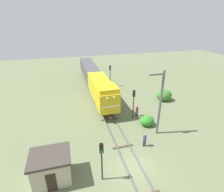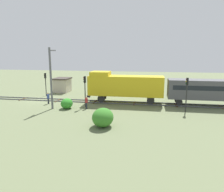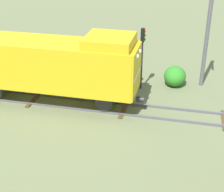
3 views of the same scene
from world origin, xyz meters
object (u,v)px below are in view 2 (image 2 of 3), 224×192
at_px(catenary_mast, 51,77).
at_px(traffic_signal_mid, 85,86).
at_px(locomotive, 124,85).
at_px(worker_by_signal, 86,102).
at_px(traffic_signal_far, 187,89).
at_px(passenger_car_leading, 219,89).
at_px(worker_near_track, 48,97).
at_px(traffic_signal_near, 45,80).
at_px(relay_hut, 62,85).

bearing_deg(catenary_mast, traffic_signal_mid, 110.13).
relative_size(locomotive, worker_by_signal, 6.82).
xyz_separation_m(traffic_signal_mid, traffic_signal_far, (0.20, 13.52, 0.05)).
distance_m(traffic_signal_far, worker_by_signal, 13.30).
xyz_separation_m(passenger_car_leading, catenary_mast, (4.94, -22.67, 1.85)).
xyz_separation_m(passenger_car_leading, worker_by_signal, (4.20, -18.06, -1.53)).
height_order(locomotive, worker_by_signal, locomotive).
xyz_separation_m(traffic_signal_mid, worker_near_track, (-1.00, -6.05, -2.04)).
xyz_separation_m(locomotive, passenger_car_leading, (0.00, 13.34, -0.25)).
height_order(passenger_car_leading, worker_near_track, passenger_car_leading).
bearing_deg(locomotive, passenger_car_leading, 90.00).
xyz_separation_m(traffic_signal_near, worker_near_track, (5.60, 3.13, -1.82)).
bearing_deg(relay_hut, traffic_signal_near, -16.76).
xyz_separation_m(traffic_signal_near, traffic_signal_mid, (6.60, 9.17, 0.22)).
height_order(passenger_car_leading, worker_by_signal, passenger_car_leading).
bearing_deg(traffic_signal_mid, catenary_mast, -69.87).
bearing_deg(traffic_signal_mid, relay_hut, -144.14).
bearing_deg(worker_by_signal, traffic_signal_near, -125.58).
distance_m(traffic_signal_near, catenary_mast, 9.66).
height_order(passenger_car_leading, traffic_signal_far, traffic_signal_far).
bearing_deg(passenger_car_leading, relay_hut, -105.89).
bearing_deg(traffic_signal_mid, worker_by_signal, 27.09).
distance_m(locomotive, traffic_signal_mid, 6.16).
xyz_separation_m(locomotive, worker_near_track, (2.40, -11.18, -1.78)).
bearing_deg(locomotive, catenary_mast, -62.10).
bearing_deg(relay_hut, traffic_signal_mid, 35.86).
relative_size(traffic_signal_far, worker_near_track, 2.62).
height_order(traffic_signal_mid, traffic_signal_far, traffic_signal_far).
distance_m(locomotive, catenary_mast, 10.68).
relative_size(locomotive, traffic_signal_mid, 2.65).
height_order(passenger_car_leading, traffic_signal_near, traffic_signal_near).
relative_size(worker_near_track, worker_by_signal, 1.00).
height_order(passenger_car_leading, relay_hut, passenger_car_leading).
height_order(traffic_signal_far, catenary_mast, catenary_mast).
bearing_deg(worker_near_track, passenger_car_leading, -71.32).
bearing_deg(worker_near_track, traffic_signal_mid, -86.30).
height_order(traffic_signal_near, worker_by_signal, traffic_signal_near).
bearing_deg(passenger_car_leading, locomotive, -90.00).
bearing_deg(passenger_car_leading, worker_by_signal, -76.91).
bearing_deg(locomotive, worker_near_track, -77.88).
bearing_deg(relay_hut, locomotive, 60.03).
relative_size(traffic_signal_mid, traffic_signal_far, 0.98).
bearing_deg(passenger_car_leading, traffic_signal_mid, -79.57).
height_order(locomotive, passenger_car_leading, locomotive).
relative_size(traffic_signal_near, traffic_signal_far, 0.90).
bearing_deg(traffic_signal_far, relay_hut, -117.41).
bearing_deg(traffic_signal_near, traffic_signal_far, 73.32).
distance_m(passenger_car_leading, traffic_signal_mid, 18.78).
height_order(traffic_signal_mid, relay_hut, traffic_signal_mid).
relative_size(traffic_signal_mid, relay_hut, 1.25).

